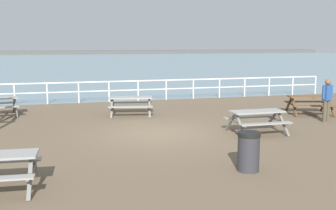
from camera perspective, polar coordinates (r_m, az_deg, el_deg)
ground_plane at (r=13.82m, az=-1.24°, el=-4.34°), size 30.00×24.00×0.20m
sea_band at (r=65.96m, az=-12.34°, el=5.99°), size 142.00×90.00×0.01m
distant_shoreline at (r=108.90m, az=-13.48°, el=6.99°), size 142.00×6.00×1.80m
seaward_railing at (r=21.19m, az=-6.28°, el=2.51°), size 23.07×0.07×1.08m
picnic_table_near_right at (r=17.11m, az=-5.28°, el=0.52°), size 2.05×1.83×0.80m
picnic_table_far_right at (r=18.32m, az=19.38°, el=0.60°), size 2.12×1.90×0.80m
picnic_table_seaward at (r=13.93m, az=12.43°, el=-1.57°), size 1.81×1.55×0.80m
visitor at (r=16.67m, az=21.54°, el=0.98°), size 0.51×0.31×1.66m
litter_bin at (r=9.87m, az=11.30°, el=-6.43°), size 0.55×0.55×0.95m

